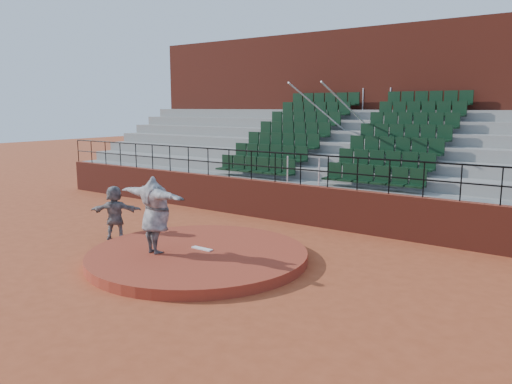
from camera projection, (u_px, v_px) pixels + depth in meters
ground at (198, 260)px, 12.58m from camera, size 90.00×90.00×0.00m
pitchers_mound at (198, 255)px, 12.56m from camera, size 5.50×5.50×0.25m
pitching_rubber at (202, 249)px, 12.65m from camera, size 0.60×0.15×0.03m
boundary_wall at (300, 204)px, 16.47m from camera, size 24.00×0.30×1.30m
wall_railing at (301, 162)px, 16.24m from camera, size 24.04×0.05×1.03m
seating_deck at (349, 169)px, 19.26m from camera, size 24.00×5.97×4.63m
press_box_facade at (389, 113)px, 22.06m from camera, size 24.00×3.00×7.10m
pitcher at (155, 215)px, 12.20m from camera, size 2.41×0.87×1.92m
fielder at (115, 212)px, 14.48m from camera, size 1.46×1.25×1.58m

